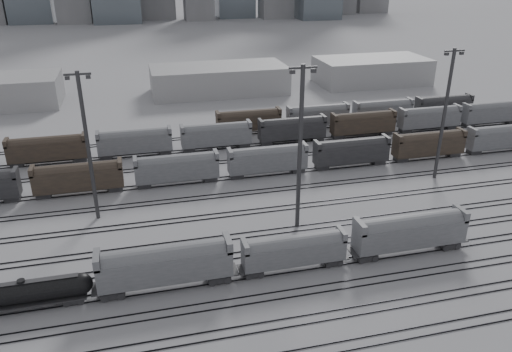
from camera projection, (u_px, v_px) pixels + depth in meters
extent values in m
plane|color=#A8A8AD|center=(273.00, 277.00, 64.90)|extent=(900.00, 900.00, 0.00)
cube|color=black|center=(307.00, 348.00, 53.11)|extent=(220.00, 0.07, 0.16)
cube|color=black|center=(296.00, 325.00, 56.26)|extent=(220.00, 0.07, 0.16)
cube|color=black|center=(293.00, 317.00, 57.54)|extent=(220.00, 0.07, 0.16)
cube|color=black|center=(284.00, 298.00, 60.69)|extent=(220.00, 0.07, 0.16)
cube|color=black|center=(280.00, 291.00, 61.96)|extent=(220.00, 0.07, 0.16)
cube|color=black|center=(272.00, 275.00, 65.12)|extent=(220.00, 0.07, 0.16)
cube|color=black|center=(269.00, 269.00, 66.39)|extent=(220.00, 0.07, 0.16)
cube|color=black|center=(263.00, 254.00, 69.55)|extent=(220.00, 0.07, 0.16)
cube|color=black|center=(260.00, 249.00, 70.82)|extent=(220.00, 0.07, 0.16)
cube|color=black|center=(254.00, 236.00, 73.98)|extent=(220.00, 0.07, 0.16)
cube|color=black|center=(252.00, 232.00, 75.25)|extent=(220.00, 0.07, 0.16)
cube|color=black|center=(244.00, 215.00, 80.18)|extent=(220.00, 0.07, 0.16)
cube|color=black|center=(242.00, 211.00, 81.45)|extent=(220.00, 0.07, 0.16)
cube|color=black|center=(235.00, 196.00, 86.38)|extent=(220.00, 0.07, 0.16)
cube|color=black|center=(233.00, 192.00, 87.65)|extent=(220.00, 0.07, 0.16)
cube|color=black|center=(227.00, 180.00, 92.58)|extent=(220.00, 0.07, 0.16)
cube|color=black|center=(226.00, 177.00, 93.85)|extent=(220.00, 0.07, 0.16)
cube|color=black|center=(219.00, 164.00, 99.67)|extent=(220.00, 0.07, 0.16)
cube|color=black|center=(218.00, 161.00, 100.94)|extent=(220.00, 0.07, 0.16)
cube|color=black|center=(213.00, 150.00, 106.76)|extent=(220.00, 0.07, 0.16)
cube|color=black|center=(212.00, 147.00, 108.03)|extent=(220.00, 0.07, 0.16)
cube|color=black|center=(207.00, 138.00, 113.84)|extent=(220.00, 0.07, 0.16)
cube|color=black|center=(206.00, 135.00, 115.11)|extent=(220.00, 0.07, 0.16)
cube|color=#252528|center=(74.00, 298.00, 60.11)|extent=(2.34, 1.89, 0.63)
cube|color=#252528|center=(26.00, 302.00, 58.73)|extent=(13.92, 2.43, 0.22)
cylinder|color=black|center=(23.00, 292.00, 58.15)|extent=(13.02, 2.60, 2.60)
sphere|color=black|center=(82.00, 284.00, 59.59)|extent=(2.60, 2.60, 2.60)
cylinder|color=black|center=(21.00, 282.00, 57.56)|extent=(0.90, 0.90, 0.45)
cube|color=#252528|center=(21.00, 282.00, 57.60)|extent=(12.58, 0.81, 0.05)
cube|color=#252528|center=(113.00, 292.00, 61.08)|extent=(2.85, 2.30, 0.77)
cube|color=#252528|center=(219.00, 276.00, 64.00)|extent=(2.85, 2.30, 0.77)
cube|color=gray|center=(166.00, 266.00, 61.49)|extent=(16.44, 3.29, 3.51)
cylinder|color=gray|center=(165.00, 257.00, 60.95)|extent=(14.90, 3.18, 3.18)
cube|color=gray|center=(97.00, 260.00, 58.84)|extent=(0.77, 3.29, 1.53)
cube|color=gray|center=(228.00, 243.00, 62.35)|extent=(0.77, 3.29, 1.53)
cone|color=#252528|center=(167.00, 281.00, 62.36)|extent=(2.63, 2.63, 0.99)
cube|color=#252528|center=(253.00, 272.00, 65.06)|extent=(2.38, 1.92, 0.64)
cube|color=#252528|center=(332.00, 260.00, 67.49)|extent=(2.38, 1.92, 0.64)
cube|color=gray|center=(294.00, 252.00, 65.40)|extent=(13.72, 2.74, 2.93)
cylinder|color=gray|center=(294.00, 245.00, 64.95)|extent=(12.44, 2.65, 2.65)
cube|color=gray|center=(245.00, 247.00, 63.19)|extent=(0.64, 2.74, 1.28)
cube|color=gray|center=(342.00, 234.00, 66.12)|extent=(0.64, 2.74, 1.28)
cone|color=#252528|center=(294.00, 264.00, 66.13)|extent=(2.20, 2.20, 0.82)
cube|color=#252528|center=(365.00, 255.00, 68.55)|extent=(2.77, 2.24, 0.75)
cube|color=#252528|center=(448.00, 243.00, 71.39)|extent=(2.77, 2.24, 0.75)
cube|color=gray|center=(410.00, 233.00, 68.95)|extent=(15.99, 3.20, 3.41)
cylinder|color=gray|center=(411.00, 225.00, 68.43)|extent=(14.50, 3.09, 3.09)
cube|color=gray|center=(360.00, 227.00, 66.38)|extent=(0.75, 3.20, 1.49)
cube|color=gray|center=(461.00, 213.00, 69.78)|extent=(0.75, 3.20, 1.49)
cone|color=#252528|center=(408.00, 246.00, 69.80)|extent=(2.56, 2.56, 0.96)
cylinder|color=#353538|center=(88.00, 149.00, 74.62)|extent=(0.60, 0.60, 23.44)
cube|color=#353538|center=(77.00, 74.00, 70.04)|extent=(3.75, 0.28, 0.28)
cube|color=#353538|center=(67.00, 78.00, 69.92)|extent=(0.66, 0.47, 0.47)
cube|color=#353538|center=(88.00, 77.00, 70.54)|extent=(0.66, 0.47, 0.47)
cylinder|color=#353538|center=(300.00, 151.00, 71.84)|extent=(0.64, 0.64, 24.96)
cube|color=#353538|center=(303.00, 68.00, 66.96)|extent=(3.99, 0.30, 0.30)
cube|color=#353538|center=(292.00, 72.00, 66.83)|extent=(0.70, 0.50, 0.50)
cube|color=#353538|center=(313.00, 71.00, 67.50)|extent=(0.70, 0.50, 0.50)
cylinder|color=#353538|center=(444.00, 116.00, 88.79)|extent=(0.61, 0.61, 23.97)
cube|color=#353538|center=(455.00, 51.00, 84.10)|extent=(3.84, 0.29, 0.29)
cube|color=#353538|center=(447.00, 54.00, 83.98)|extent=(0.67, 0.48, 0.48)
cube|color=#353538|center=(462.00, 53.00, 84.62)|extent=(0.67, 0.48, 0.48)
cube|color=#483A2E|center=(78.00, 179.00, 86.34)|extent=(15.00, 3.00, 5.60)
cube|color=gray|center=(177.00, 169.00, 90.11)|extent=(15.00, 3.00, 5.60)
cube|color=gray|center=(268.00, 161.00, 93.89)|extent=(15.00, 3.00, 5.60)
cube|color=#252528|center=(351.00, 153.00, 97.66)|extent=(15.00, 3.00, 5.60)
cube|color=#483A2E|center=(429.00, 145.00, 101.43)|extent=(15.00, 3.00, 5.60)
cube|color=gray|center=(500.00, 139.00, 105.21)|extent=(15.00, 3.00, 5.60)
cube|color=#483A2E|center=(47.00, 150.00, 98.96)|extent=(15.00, 3.00, 5.60)
cube|color=gray|center=(135.00, 143.00, 102.73)|extent=(15.00, 3.00, 5.60)
cube|color=gray|center=(216.00, 136.00, 106.51)|extent=(15.00, 3.00, 5.60)
cube|color=#252528|center=(292.00, 130.00, 110.28)|extent=(15.00, 3.00, 5.60)
cube|color=#483A2E|center=(363.00, 124.00, 114.05)|extent=(15.00, 3.00, 5.60)
cube|color=gray|center=(429.00, 119.00, 117.83)|extent=(15.00, 3.00, 5.60)
cube|color=gray|center=(491.00, 114.00, 121.60)|extent=(15.00, 3.00, 5.60)
cube|color=#483A2E|center=(249.00, 122.00, 115.59)|extent=(15.00, 3.00, 5.60)
cube|color=gray|center=(318.00, 117.00, 119.36)|extent=(15.00, 3.00, 5.60)
cube|color=gray|center=(382.00, 112.00, 123.14)|extent=(15.00, 3.00, 5.60)
cube|color=#252528|center=(443.00, 107.00, 126.91)|extent=(15.00, 3.00, 5.60)
cube|color=#ADADB0|center=(219.00, 79.00, 149.65)|extent=(40.00, 18.00, 8.00)
cube|color=#ADADB0|center=(372.00, 71.00, 160.75)|extent=(35.00, 18.00, 8.00)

